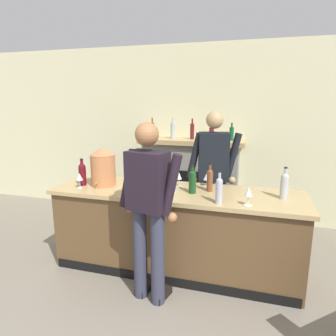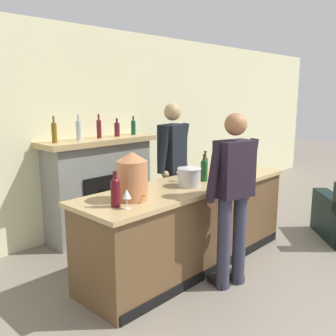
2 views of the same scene
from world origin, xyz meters
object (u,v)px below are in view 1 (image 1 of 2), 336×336
(person_bartender, at_px, (213,176))
(wine_bottle_chardonnay_pale, at_px, (284,185))
(person_customer, at_px, (148,207))
(wine_bottle_rose_blush, at_px, (219,189))
(wine_glass_by_dispenser, at_px, (79,177))
(wine_bottle_cabernet_heavy, at_px, (82,173))
(ice_bucket_steel, at_px, (165,183))
(wine_glass_front_left, at_px, (207,177))
(wine_bottle_merlot_tall, at_px, (192,181))
(fireplace_stone, at_px, (191,179))
(wine_glass_back_row, at_px, (249,192))
(copper_dispenser, at_px, (103,167))
(wine_bottle_burgundy_dark, at_px, (210,179))
(wine_glass_front_right, at_px, (179,176))

(person_bartender, xyz_separation_m, wine_bottle_chardonnay_pale, (0.78, -0.53, 0.09))
(person_customer, bearing_deg, wine_bottle_rose_blush, 28.64)
(wine_glass_by_dispenser, bearing_deg, wine_bottle_chardonnay_pale, 6.20)
(wine_bottle_cabernet_heavy, distance_m, wine_bottle_rose_blush, 1.61)
(person_customer, xyz_separation_m, ice_bucket_steel, (-0.00, 0.55, 0.08))
(person_bartender, relative_size, wine_bottle_rose_blush, 5.56)
(wine_bottle_cabernet_heavy, xyz_separation_m, wine_glass_front_left, (1.39, 0.38, -0.03))
(person_customer, relative_size, wine_bottle_merlot_tall, 5.68)
(person_bartender, distance_m, wine_bottle_cabernet_heavy, 1.57)
(person_bartender, bearing_deg, wine_bottle_rose_blush, -78.45)
(ice_bucket_steel, height_order, wine_bottle_rose_blush, wine_bottle_rose_blush)
(person_bartender, relative_size, wine_bottle_cabernet_heavy, 5.66)
(fireplace_stone, distance_m, wine_glass_back_row, 2.00)
(wine_glass_by_dispenser, bearing_deg, person_customer, -23.19)
(person_bartender, xyz_separation_m, copper_dispenser, (-1.18, -0.60, 0.17))
(fireplace_stone, relative_size, wine_bottle_rose_blush, 5.12)
(person_customer, relative_size, wine_bottle_burgundy_dark, 5.58)
(person_customer, height_order, wine_bottle_cabernet_heavy, person_customer)
(fireplace_stone, height_order, wine_bottle_burgundy_dark, fireplace_stone)
(wine_bottle_rose_blush, bearing_deg, wine_bottle_merlot_tall, 140.85)
(ice_bucket_steel, bearing_deg, wine_bottle_cabernet_heavy, -178.79)
(wine_bottle_merlot_tall, relative_size, wine_glass_back_row, 1.67)
(wine_bottle_cabernet_heavy, height_order, wine_glass_front_right, wine_bottle_cabernet_heavy)
(wine_bottle_burgundy_dark, bearing_deg, wine_bottle_chardonnay_pale, -3.26)
(wine_glass_front_left, bearing_deg, wine_glass_back_row, -49.40)
(person_customer, xyz_separation_m, person_bartender, (0.42, 1.18, 0.04))
(fireplace_stone, xyz_separation_m, wine_glass_front_left, (0.43, -1.18, 0.37))
(person_customer, distance_m, wine_bottle_chardonnay_pale, 1.38)
(fireplace_stone, bearing_deg, wine_glass_front_left, -69.88)
(wine_bottle_chardonnay_pale, height_order, wine_bottle_rose_blush, wine_bottle_chardonnay_pale)
(person_customer, bearing_deg, wine_bottle_burgundy_dark, 56.85)
(wine_bottle_cabernet_heavy, bearing_deg, wine_bottle_merlot_tall, 2.31)
(wine_bottle_burgundy_dark, bearing_deg, person_bartender, 93.63)
(ice_bucket_steel, xyz_separation_m, wine_glass_back_row, (0.87, -0.20, 0.03))
(wine_bottle_cabernet_heavy, xyz_separation_m, wine_glass_back_row, (1.87, -0.18, -0.02))
(wine_bottle_merlot_tall, height_order, wine_bottle_chardonnay_pale, wine_bottle_chardonnay_pale)
(wine_bottle_rose_blush, bearing_deg, wine_glass_front_left, 109.63)
(wine_bottle_cabernet_heavy, bearing_deg, wine_glass_front_left, 15.07)
(person_customer, xyz_separation_m, wine_glass_front_left, (0.39, 0.90, 0.09))
(fireplace_stone, relative_size, wine_bottle_chardonnay_pale, 5.01)
(fireplace_stone, distance_m, wine_glass_by_dispenser, 1.95)
(fireplace_stone, distance_m, wine_glass_front_right, 1.37)
(fireplace_stone, xyz_separation_m, wine_glass_back_row, (0.91, -1.74, 0.39))
(wine_bottle_rose_blush, bearing_deg, fireplace_stone, 109.96)
(fireplace_stone, bearing_deg, wine_bottle_merlot_tall, -77.69)
(wine_bottle_chardonnay_pale, bearing_deg, wine_bottle_rose_blush, -151.83)
(copper_dispenser, xyz_separation_m, wine_bottle_burgundy_dark, (1.21, 0.11, -0.09))
(wine_glass_front_left, bearing_deg, wine_bottle_merlot_tall, -107.91)
(ice_bucket_steel, relative_size, wine_glass_back_row, 1.40)
(ice_bucket_steel, distance_m, wine_bottle_merlot_tall, 0.30)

